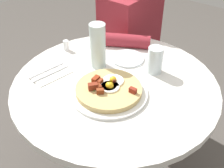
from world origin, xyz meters
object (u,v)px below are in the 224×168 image
(dining_table, at_px, (115,112))
(water_bottle, at_px, (98,46))
(water_glass, at_px, (155,60))
(bread_plate, at_px, (128,58))
(breakfast_pizza, at_px, (109,89))
(knife, at_px, (46,70))
(person_seated, at_px, (129,56))
(fork, at_px, (51,73))
(pizza_plate, at_px, (109,93))
(salt_shaker, at_px, (66,45))

(dining_table, distance_m, water_bottle, 0.32)
(dining_table, relative_size, water_glass, 7.22)
(bread_plate, height_order, water_glass, water_glass)
(breakfast_pizza, height_order, knife, breakfast_pizza)
(water_glass, bearing_deg, person_seated, -133.11)
(water_glass, bearing_deg, dining_table, -27.60)
(fork, height_order, water_bottle, water_bottle)
(dining_table, height_order, breakfast_pizza, breakfast_pizza)
(person_seated, height_order, fork, person_seated)
(bread_plate, relative_size, knife, 0.89)
(breakfast_pizza, height_order, water_bottle, water_bottle)
(breakfast_pizza, bearing_deg, person_seated, -152.51)
(pizza_plate, bearing_deg, salt_shaker, -110.13)
(knife, bearing_deg, pizza_plate, -72.48)
(breakfast_pizza, relative_size, fork, 1.49)
(water_glass, height_order, water_bottle, water_bottle)
(pizza_plate, height_order, bread_plate, pizza_plate)
(person_seated, distance_m, fork, 0.70)
(bread_plate, distance_m, knife, 0.39)
(pizza_plate, xyz_separation_m, breakfast_pizza, (-0.00, -0.00, 0.02))
(water_glass, relative_size, salt_shaker, 2.34)
(fork, distance_m, water_glass, 0.47)
(person_seated, xyz_separation_m, knife, (0.65, -0.01, 0.24))
(fork, bearing_deg, person_seated, 11.13)
(breakfast_pizza, xyz_separation_m, water_glass, (-0.25, 0.06, 0.04))
(person_seated, xyz_separation_m, bread_plate, (0.34, 0.22, 0.23))
(dining_table, height_order, water_bottle, water_bottle)
(person_seated, height_order, knife, person_seated)
(person_seated, xyz_separation_m, pizza_plate, (0.60, 0.32, 0.24))
(knife, relative_size, water_glass, 1.46)
(pizza_plate, relative_size, breakfast_pizza, 1.18)
(dining_table, relative_size, pizza_plate, 2.79)
(water_bottle, bearing_deg, water_glass, 117.03)
(fork, bearing_deg, water_bottle, -23.41)
(person_seated, relative_size, fork, 6.31)
(pizza_plate, relative_size, water_glass, 2.59)
(salt_shaker, bearing_deg, pizza_plate, 69.87)
(water_bottle, bearing_deg, bread_plate, 149.65)
(breakfast_pizza, bearing_deg, water_glass, 166.08)
(breakfast_pizza, relative_size, bread_plate, 1.69)
(person_seated, xyz_separation_m, salt_shaker, (0.46, -0.08, 0.26))
(knife, xyz_separation_m, salt_shaker, (-0.19, -0.07, 0.02))
(knife, bearing_deg, bread_plate, -27.53)
(pizza_plate, relative_size, knife, 1.77)
(pizza_plate, height_order, water_glass, water_glass)
(pizza_plate, relative_size, water_bottle, 1.52)
(breakfast_pizza, bearing_deg, water_bottle, -128.28)
(bread_plate, bearing_deg, water_bottle, -30.35)
(fork, bearing_deg, knife, 90.00)
(knife, xyz_separation_m, water_glass, (-0.30, 0.39, 0.06))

